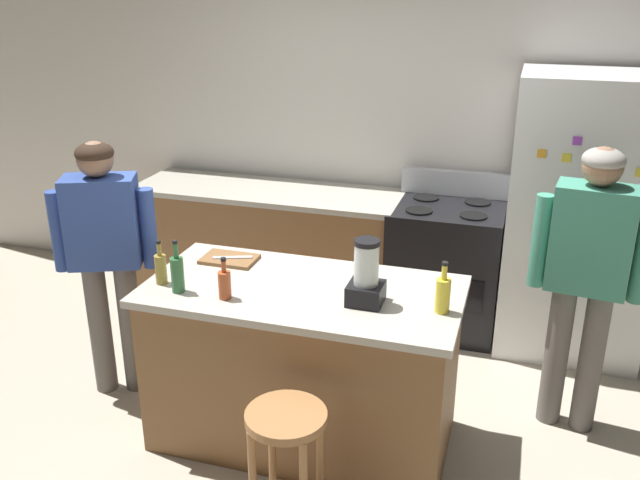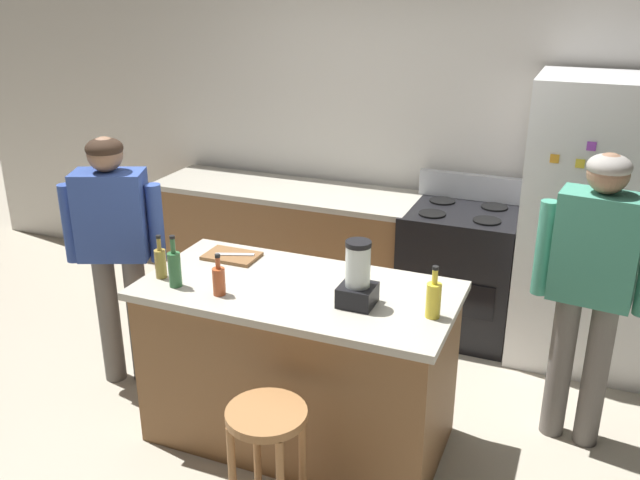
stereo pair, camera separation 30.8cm
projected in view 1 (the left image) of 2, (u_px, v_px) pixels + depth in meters
The scene contains 16 objects.
ground_plane at pixel (304, 435), 3.82m from camera, with size 14.00×14.00×0.00m, color #B2A893.
back_wall at pixel (386, 126), 5.07m from camera, with size 8.00×0.10×2.70m, color silver.
kitchen_island at pixel (303, 364), 3.65m from camera, with size 1.62×0.82×0.91m.
back_counter_run at pixel (269, 246), 5.26m from camera, with size 2.00×0.64×0.91m.
refrigerator at pixel (579, 218), 4.44m from camera, with size 0.90×0.73×1.85m.
stove_range at pixel (445, 266), 4.86m from camera, with size 0.76×0.65×1.09m.
person_by_island_left at pixel (106, 246), 3.93m from camera, with size 0.58×0.36×1.55m.
person_by_sink_right at pixel (587, 266), 3.58m from camera, with size 0.60×0.27×1.61m.
bar_stool at pixel (286, 440), 3.00m from camera, with size 0.36×0.36×0.63m.
blender_appliance at pixel (366, 277), 3.28m from camera, with size 0.17×0.17×0.33m.
bottle_vinegar at pixel (161, 268), 3.51m from camera, with size 0.06×0.06×0.24m.
bottle_olive_oil at pixel (177, 273), 3.41m from camera, with size 0.07×0.07×0.28m.
bottle_soda at pixel (443, 294), 3.21m from camera, with size 0.07×0.07×0.26m.
bottle_cooking_sauce at pixel (225, 284), 3.35m from camera, with size 0.06×0.06×0.22m.
cutting_board at pixel (229, 259), 3.82m from camera, with size 0.30×0.20×0.02m, color brown.
chef_knife at pixel (233, 257), 3.81m from camera, with size 0.22×0.03×0.01m, color #B7BABF.
Camera 1 is at (1.02, -3.00, 2.40)m, focal length 38.51 mm.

